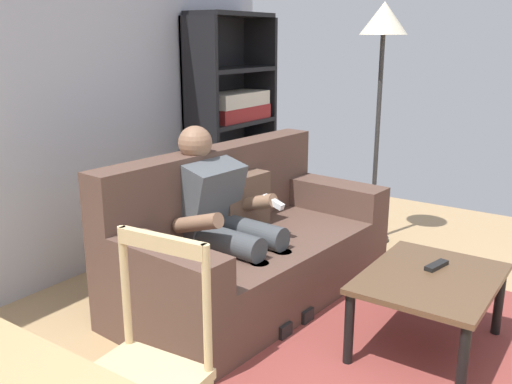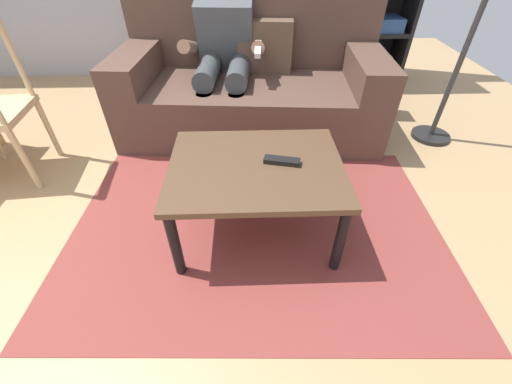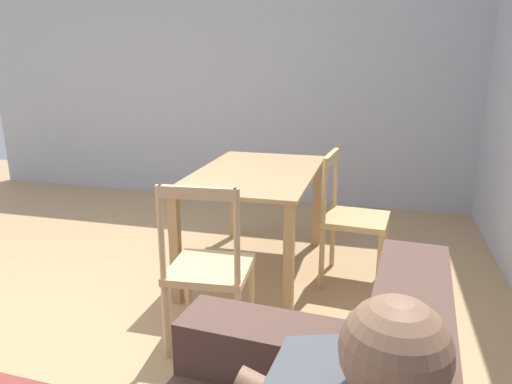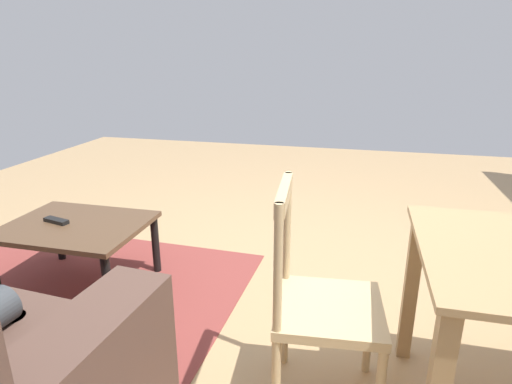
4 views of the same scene
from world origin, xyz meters
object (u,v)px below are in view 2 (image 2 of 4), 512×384
(couch, at_px, (252,85))
(coffee_table, at_px, (256,174))
(person_lounging, at_px, (225,52))
(tv_remote, at_px, (282,161))

(couch, bearing_deg, coffee_table, -90.36)
(coffee_table, bearing_deg, person_lounging, 98.71)
(person_lounging, height_order, tv_remote, person_lounging)
(coffee_table, relative_size, tv_remote, 4.84)
(person_lounging, xyz_separation_m, tv_remote, (0.31, -1.21, -0.13))
(tv_remote, bearing_deg, coffee_table, 107.70)
(person_lounging, relative_size, coffee_table, 1.34)
(couch, height_order, tv_remote, couch)
(couch, xyz_separation_m, tv_remote, (0.12, -1.17, 0.10))
(coffee_table, bearing_deg, couch, 89.64)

